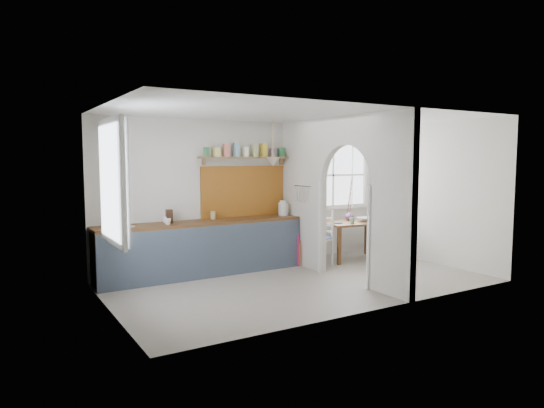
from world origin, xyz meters
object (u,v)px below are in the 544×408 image
kettle (283,208)px  vase (350,215)px  dining_table (353,240)px  chair_right (384,233)px  chair_left (316,238)px

kettle → vase: kettle is taller
dining_table → vase: (0.08, 0.22, 0.46)m
dining_table → chair_right: size_ratio=1.30×
kettle → vase: (1.46, -0.13, -0.21)m
chair_right → vase: vase is taller
dining_table → vase: vase is taller
vase → chair_left: bearing=-164.5°
dining_table → kettle: kettle is taller
chair_right → vase: size_ratio=4.73×
kettle → vase: 1.48m
chair_left → vase: (1.01, 0.28, 0.32)m
chair_left → kettle: (-0.45, 0.41, 0.54)m
chair_right → vase: (-0.71, 0.21, 0.38)m
chair_right → vase: bearing=94.8°
kettle → chair_right: bearing=-9.3°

